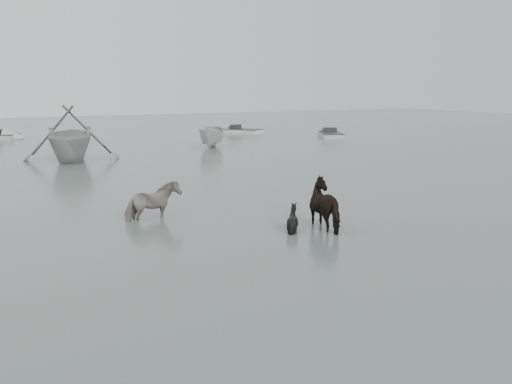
{
  "coord_description": "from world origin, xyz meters",
  "views": [
    {
      "loc": [
        -8.61,
        -13.68,
        4.07
      ],
      "look_at": [
        -0.6,
        0.88,
        1.0
      ],
      "focal_mm": 40.0,
      "sensor_mm": 36.0,
      "label": 1
    }
  ],
  "objects": [
    {
      "name": "rowboat_trail",
      "position": [
        -2.35,
        19.15,
        1.62
      ],
      "size": [
        6.57,
        7.2,
        3.24
      ],
      "primitive_type": "imported",
      "rotation": [
        0.0,
        0.0,
        2.91
      ],
      "color": "#A9ACA9",
      "rests_on": "ground"
    },
    {
      "name": "pony_pinto",
      "position": [
        -3.03,
        3.18,
        0.74
      ],
      "size": [
        1.89,
        1.18,
        1.48
      ],
      "primitive_type": "imported",
      "rotation": [
        0.0,
        0.0,
        1.8
      ],
      "color": "black",
      "rests_on": "ground"
    },
    {
      "name": "skiff_port",
      "position": [
        19.36,
        24.39,
        0.38
      ],
      "size": [
        3.91,
        5.45,
        0.75
      ],
      "primitive_type": null,
      "rotation": [
        0.0,
        0.0,
        1.08
      ],
      "color": "#A9ACA9",
      "rests_on": "ground"
    },
    {
      "name": "pony_dark",
      "position": [
        1.21,
        -0.38,
        0.83
      ],
      "size": [
        1.81,
        1.97,
        1.66
      ],
      "primitive_type": "imported",
      "rotation": [
        0.0,
        0.0,
        1.85
      ],
      "color": "black",
      "rests_on": "ground"
    },
    {
      "name": "pony_black",
      "position": [
        0.04,
        -0.17,
        0.56
      ],
      "size": [
        1.19,
        1.1,
        1.12
      ],
      "primitive_type": "imported",
      "rotation": [
        0.0,
        0.0,
        1.79
      ],
      "color": "black",
      "rests_on": "ground"
    },
    {
      "name": "boat_small",
      "position": [
        7.52,
        21.85,
        0.79
      ],
      "size": [
        3.49,
        4.29,
        1.58
      ],
      "primitive_type": "imported",
      "rotation": [
        0.0,
        0.0,
        -0.56
      ],
      "color": "#B6B5B1",
      "rests_on": "ground"
    },
    {
      "name": "ground",
      "position": [
        0.0,
        0.0,
        0.0
      ],
      "size": [
        140.0,
        140.0,
        0.0
      ],
      "primitive_type": "plane",
      "color": "#505F59",
      "rests_on": "ground"
    },
    {
      "name": "skiff_star",
      "position": [
        14.9,
        31.71,
        0.38
      ],
      "size": [
        3.96,
        5.1,
        0.75
      ],
      "primitive_type": null,
      "rotation": [
        0.0,
        0.0,
        2.11
      ],
      "color": "silver",
      "rests_on": "ground"
    }
  ]
}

